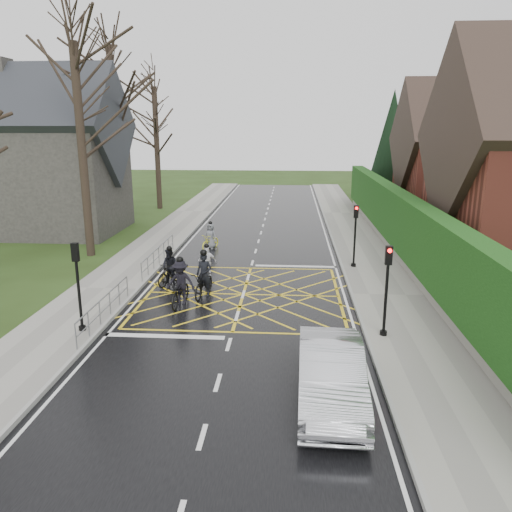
# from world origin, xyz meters

# --- Properties ---
(ground) EXTENTS (120.00, 120.00, 0.00)m
(ground) POSITION_xyz_m (0.00, 0.00, 0.00)
(ground) COLOR #223311
(ground) RESTS_ON ground
(road) EXTENTS (9.00, 80.00, 0.01)m
(road) POSITION_xyz_m (0.00, 0.00, 0.01)
(road) COLOR black
(road) RESTS_ON ground
(sidewalk_right) EXTENTS (3.00, 80.00, 0.15)m
(sidewalk_right) POSITION_xyz_m (6.00, 0.00, 0.07)
(sidewalk_right) COLOR gray
(sidewalk_right) RESTS_ON ground
(sidewalk_left) EXTENTS (3.00, 80.00, 0.15)m
(sidewalk_left) POSITION_xyz_m (-6.00, 0.00, 0.07)
(sidewalk_left) COLOR gray
(sidewalk_left) RESTS_ON ground
(stone_wall) EXTENTS (0.50, 38.00, 0.70)m
(stone_wall) POSITION_xyz_m (7.75, 6.00, 0.35)
(stone_wall) COLOR slate
(stone_wall) RESTS_ON ground
(hedge) EXTENTS (0.90, 38.00, 2.80)m
(hedge) POSITION_xyz_m (7.75, 6.00, 2.10)
(hedge) COLOR #14370F
(hedge) RESTS_ON stone_wall
(house_far) EXTENTS (9.80, 8.80, 10.30)m
(house_far) POSITION_xyz_m (14.75, 18.00, 4.36)
(house_far) COLOR brown
(house_far) RESTS_ON ground
(conifer) EXTENTS (4.60, 4.60, 10.00)m
(conifer) POSITION_xyz_m (10.75, 26.00, 4.99)
(conifer) COLOR black
(conifer) RESTS_ON ground
(church) EXTENTS (8.80, 7.80, 11.00)m
(church) POSITION_xyz_m (-13.54, 12.00, 4.93)
(church) COLOR #2D2B28
(church) RESTS_ON ground
(tree_near) EXTENTS (9.24, 9.24, 11.44)m
(tree_near) POSITION_xyz_m (-9.00, 6.00, 7.91)
(tree_near) COLOR black
(tree_near) RESTS_ON ground
(tree_mid) EXTENTS (10.08, 10.08, 12.48)m
(tree_mid) POSITION_xyz_m (-10.00, 14.00, 8.63)
(tree_mid) COLOR black
(tree_mid) RESTS_ON ground
(tree_far) EXTENTS (8.40, 8.40, 10.40)m
(tree_far) POSITION_xyz_m (-9.30, 22.00, 7.19)
(tree_far) COLOR black
(tree_far) RESTS_ON ground
(railing_south) EXTENTS (0.05, 5.04, 1.03)m
(railing_south) POSITION_xyz_m (-4.65, -3.50, 0.78)
(railing_south) COLOR slate
(railing_south) RESTS_ON ground
(railing_north) EXTENTS (0.05, 6.04, 1.03)m
(railing_north) POSITION_xyz_m (-4.65, 4.00, 0.79)
(railing_north) COLOR slate
(railing_north) RESTS_ON ground
(traffic_light_ne) EXTENTS (0.24, 0.31, 3.21)m
(traffic_light_ne) POSITION_xyz_m (5.10, 4.20, 1.66)
(traffic_light_ne) COLOR black
(traffic_light_ne) RESTS_ON ground
(traffic_light_se) EXTENTS (0.24, 0.31, 3.21)m
(traffic_light_se) POSITION_xyz_m (5.10, -4.20, 1.66)
(traffic_light_se) COLOR black
(traffic_light_se) RESTS_ON ground
(traffic_light_sw) EXTENTS (0.24, 0.31, 3.21)m
(traffic_light_sw) POSITION_xyz_m (-5.10, -4.50, 1.66)
(traffic_light_sw) COLOR black
(traffic_light_sw) RESTS_ON ground
(cyclist_rear) EXTENTS (1.03, 2.14, 1.99)m
(cyclist_rear) POSITION_xyz_m (-1.61, -0.29, 0.65)
(cyclist_rear) COLOR black
(cyclist_rear) RESTS_ON ground
(cyclist_back) EXTENTS (1.14, 1.83, 1.77)m
(cyclist_back) POSITION_xyz_m (-3.40, 1.16, 0.67)
(cyclist_back) COLOR black
(cyclist_back) RESTS_ON ground
(cyclist_mid) EXTENTS (1.23, 2.09, 1.98)m
(cyclist_mid) POSITION_xyz_m (-2.36, -1.39, 0.72)
(cyclist_mid) COLOR black
(cyclist_mid) RESTS_ON ground
(cyclist_front) EXTENTS (0.92, 1.67, 1.62)m
(cyclist_front) POSITION_xyz_m (-1.92, 2.30, 0.60)
(cyclist_front) COLOR black
(cyclist_front) RESTS_ON ground
(cyclist_lead) EXTENTS (1.18, 1.76, 1.62)m
(cyclist_lead) POSITION_xyz_m (-2.64, 7.91, 0.56)
(cyclist_lead) COLOR yellow
(cyclist_lead) RESTS_ON ground
(car) EXTENTS (1.74, 4.73, 1.55)m
(car) POSITION_xyz_m (3.04, -8.24, 0.77)
(car) COLOR silver
(car) RESTS_ON ground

